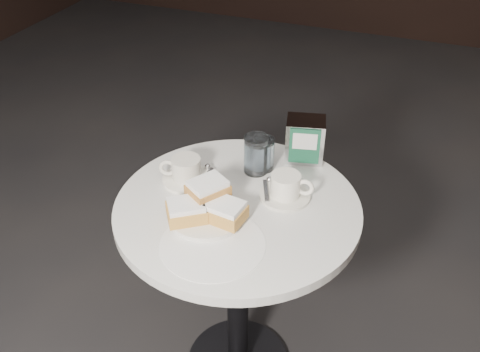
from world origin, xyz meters
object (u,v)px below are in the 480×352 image
coffee_cup_right (286,188)px  cafe_table (238,255)px  beignet_plate (206,208)px  water_glass_right (264,154)px  water_glass_left (256,155)px  coffee_cup_left (186,171)px  napkin_dispenser (305,140)px

coffee_cup_right → cafe_table: bearing=-152.7°
beignet_plate → water_glass_right: 0.29m
coffee_cup_right → water_glass_right: (-0.11, 0.12, 0.02)m
cafe_table → water_glass_right: 0.32m
beignet_plate → water_glass_left: bearing=79.3°
water_glass_left → cafe_table: bearing=-87.8°
beignet_plate → water_glass_left: water_glass_left is taller
cafe_table → coffee_cup_right: bearing=34.7°
beignet_plate → water_glass_left: 0.27m
coffee_cup_left → napkin_dispenser: bearing=21.6°
coffee_cup_left → water_glass_right: (0.19, 0.14, 0.02)m
cafe_table → napkin_dispenser: (0.11, 0.30, 0.27)m
cafe_table → coffee_cup_right: 0.27m
beignet_plate → coffee_cup_left: (-0.13, 0.14, -0.00)m
water_glass_right → beignet_plate: bearing=-103.2°
coffee_cup_left → beignet_plate: bearing=-65.4°
coffee_cup_right → napkin_dispenser: 0.22m
napkin_dispenser → beignet_plate: bearing=-126.9°
cafe_table → napkin_dispenser: size_ratio=5.42×
water_glass_right → napkin_dispenser: size_ratio=0.76×
coffee_cup_right → water_glass_left: bearing=135.5°
water_glass_right → napkin_dispenser: (0.10, 0.10, 0.02)m
napkin_dispenser → water_glass_left: bearing=-147.6°
coffee_cup_left → water_glass_left: (0.18, 0.12, 0.02)m
coffee_cup_left → napkin_dispenser: napkin_dispenser is taller
coffee_cup_right → napkin_dispenser: bearing=84.1°
beignet_plate → coffee_cup_left: 0.19m
cafe_table → beignet_plate: beignet_plate is taller
water_glass_left → napkin_dispenser: (0.12, 0.12, 0.01)m
water_glass_right → napkin_dispenser: 0.14m
beignet_plate → water_glass_right: bearing=76.8°
coffee_cup_left → water_glass_left: water_glass_left is taller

